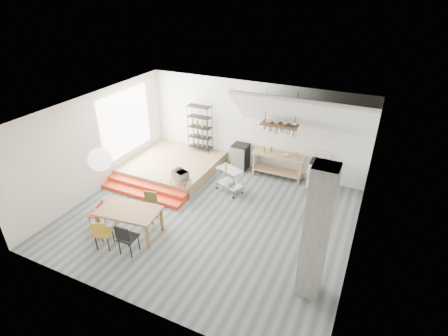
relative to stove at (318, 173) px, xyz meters
The scene contains 26 objects.
floor 4.05m from the stove, 128.38° to the right, with size 8.00×8.00×0.00m, color #4C5758.
wall_back 2.76m from the stove, behind, with size 8.00×0.04×3.20m, color silver.
wall_left 7.31m from the stove, 154.10° to the right, with size 0.04×7.00×3.20m, color silver.
wall_right 3.67m from the stove, 64.58° to the right, with size 0.04×7.00×3.20m, color silver.
ceiling 4.86m from the stove, 128.38° to the right, with size 8.00×7.00×0.02m, color white.
slope_ceiling 2.20m from the stove, 159.90° to the right, with size 4.40×1.80×0.15m, color white.
window_pane 6.82m from the stove, 165.66° to the right, with size 0.02×2.50×2.20m, color white.
platform 5.14m from the stove, 166.98° to the right, with size 3.00×3.00×0.40m, color #A88154.
step_lower 5.90m from the stove, 148.15° to the right, with size 3.00×0.35×0.13m, color red.
step_upper 5.72m from the stove, 151.14° to the right, with size 3.00×0.35×0.27m, color red.
concrete_column 4.86m from the stove, 80.25° to the right, with size 0.50×0.50×3.20m, color slate.
kitchen_counter 1.41m from the stove, behind, with size 1.80×0.60×0.91m.
stove is the anchor object (origin of this frame).
pot_rack 2.04m from the stove, behind, with size 1.20×0.50×1.43m.
wire_shelving 4.58m from the stove, behind, with size 0.88×0.38×1.80m.
microwave_shelf 4.58m from the stove, 148.33° to the right, with size 0.60×0.40×0.16m.
paper_lantern 6.92m from the stove, 134.10° to the right, with size 0.60×0.60×0.60m, color white.
dining_table 6.25m from the stove, 130.66° to the right, with size 1.76×1.13×0.79m.
chair_mustard 7.01m from the stove, 128.05° to the right, with size 0.51×0.51×0.89m.
chair_black 6.53m from the stove, 123.67° to the right, with size 0.44×0.44×0.93m.
chair_olive 5.61m from the stove, 134.94° to the right, with size 0.48×0.48×0.89m.
chair_red 7.03m from the stove, 136.31° to the right, with size 0.45×0.45×0.79m.
rolling_cart 2.99m from the stove, 147.52° to the right, with size 0.95×0.75×0.84m.
mini_fridge 2.85m from the stove, behind, with size 0.56×0.56×0.95m, color black.
microwave 4.59m from the stove, 148.33° to the right, with size 0.52×0.35×0.29m, color beige.
bowl 1.25m from the stove, behind, with size 0.23×0.23×0.06m, color silver.
Camera 1 is at (4.00, -7.39, 6.19)m, focal length 28.00 mm.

